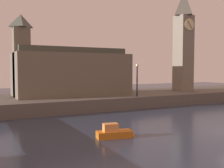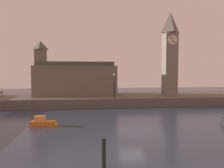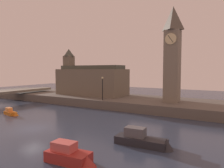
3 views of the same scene
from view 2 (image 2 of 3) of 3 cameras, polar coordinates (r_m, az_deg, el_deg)
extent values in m
plane|color=#2D384C|center=(21.82, 5.26, -12.36)|extent=(120.00, 120.00, 0.00)
cube|color=#5B544C|center=(41.12, -0.54, -4.00)|extent=(70.00, 12.00, 1.50)
cube|color=slate|center=(42.46, 15.07, 5.11)|extent=(2.35, 2.35, 11.81)
cylinder|color=beige|center=(41.72, 15.80, 11.19)|extent=(1.79, 0.12, 1.79)
cube|color=black|center=(41.65, 15.83, 11.20)|extent=(0.89, 0.04, 1.19)
pyramid|color=#554E43|center=(43.47, 15.22, 15.51)|extent=(2.59, 2.59, 3.89)
cube|color=#6B6051|center=(41.41, -9.49, 0.87)|extent=(14.91, 6.66, 5.51)
cube|color=#6B6051|center=(42.20, -18.35, 2.87)|extent=(1.92, 1.92, 8.56)
pyramid|color=#474C42|center=(42.50, -18.47, 9.73)|extent=(2.12, 2.12, 1.58)
cube|color=#42473D|center=(41.41, -9.52, 5.23)|extent=(14.16, 4.00, 0.80)
cylinder|color=black|center=(35.82, 0.60, -0.81)|extent=(0.16, 0.16, 3.77)
sphere|color=#F2E099|center=(35.74, 0.60, 2.49)|extent=(0.36, 0.36, 0.36)
cylinder|color=#262626|center=(13.58, -2.35, -17.96)|extent=(0.32, 0.32, 1.85)
cube|color=orange|center=(25.01, -17.90, -9.91)|extent=(2.71, 1.48, 0.50)
cube|color=#FF9947|center=(24.96, -18.62, -8.68)|extent=(1.17, 0.89, 0.57)
cone|color=orange|center=(24.79, -14.95, -9.92)|extent=(1.06, 1.06, 0.64)
camera|label=1|loc=(15.47, -69.64, -1.88)|focal=42.86mm
camera|label=3|loc=(25.14, 73.42, 3.39)|focal=33.71mm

